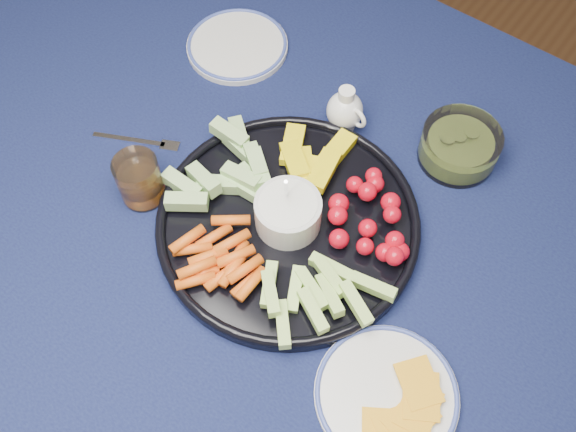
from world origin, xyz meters
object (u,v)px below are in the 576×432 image
Objects in this scene: creamer_pitcher at (345,111)px; cheese_plate at (387,394)px; pickle_bowl at (459,147)px; juice_tumbler at (140,181)px; dining_table at (314,238)px; crudite_platter at (286,219)px; side_plate_extra at (237,45)px.

creamer_pitcher is 0.44× the size of cheese_plate.
juice_tumbler is (-0.36, -0.36, 0.01)m from pickle_bowl.
dining_table is 20.13× the size of juice_tumbler.
creamer_pitcher is at bearing 101.12° from crudite_platter.
crudite_platter is 0.23m from juice_tumbler.
crudite_platter is 0.31m from pickle_bowl.
side_plate_extra is at bearing 173.27° from creamer_pitcher.
creamer_pitcher is 0.35m from juice_tumbler.
creamer_pitcher reaches higher than pickle_bowl.
creamer_pitcher is (-0.04, 0.22, 0.01)m from crudite_platter.
crudite_platter is 2.09× the size of cheese_plate.
crudite_platter is at bearing 21.89° from juice_tumbler.
side_plate_extra is at bearing 146.16° from cheese_plate.
dining_table is 0.39m from side_plate_extra.
juice_tumbler is (-0.17, -0.31, -0.00)m from creamer_pitcher.
dining_table is 0.12m from crudite_platter.
cheese_plate is 2.33× the size of juice_tumbler.
juice_tumbler is 0.35m from side_plate_extra.
crudite_platter is 2.16× the size of side_plate_extra.
dining_table is 0.30m from juice_tumbler.
creamer_pitcher is at bearing 110.29° from dining_table.
cheese_plate is (0.12, -0.40, -0.02)m from pickle_bowl.
cheese_plate is (0.26, -0.13, -0.01)m from crudite_platter.
juice_tumbler reaches higher than side_plate_extra.
pickle_bowl is 0.42m from cheese_plate.
dining_table is 19.64× the size of creamer_pitcher.
creamer_pitcher is 1.02× the size of juice_tumbler.
cheese_plate is 0.68m from side_plate_extra.
cheese_plate is 0.48m from juice_tumbler.
crudite_platter is 4.74× the size of creamer_pitcher.
cheese_plate is (0.24, -0.18, 0.10)m from dining_table.
creamer_pitcher is at bearing -6.73° from side_plate_extra.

